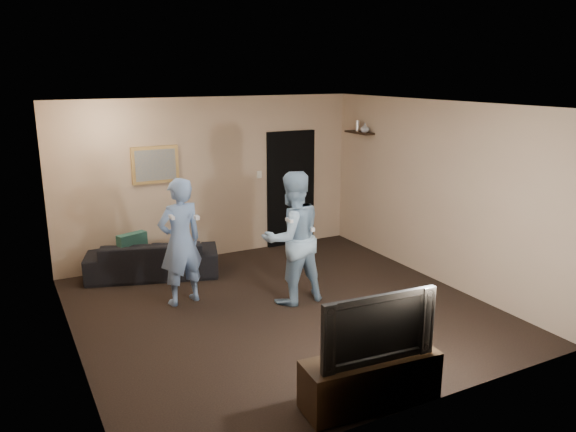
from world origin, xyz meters
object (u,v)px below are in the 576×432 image
sofa (153,258)px  wii_player_left (180,242)px  tv_console (370,380)px  wii_player_right (292,238)px  television (373,324)px

sofa → wii_player_left: bearing=111.8°
sofa → tv_console: (0.88, -4.28, -0.03)m
wii_player_right → sofa: bearing=127.4°
sofa → television: 4.40m
wii_player_right → wii_player_left: bearing=153.9°
tv_console → television: 0.55m
television → wii_player_left: bearing=109.3°
television → wii_player_right: size_ratio=0.64×
tv_console → wii_player_right: size_ratio=0.73×
wii_player_left → sofa: bearing=94.2°
tv_console → television: bearing=-175.1°
television → tv_console: bearing=4.9°
tv_console → wii_player_right: bearing=83.2°
sofa → tv_console: bearing=119.2°
tv_console → television: (-0.00, 0.00, 0.55)m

